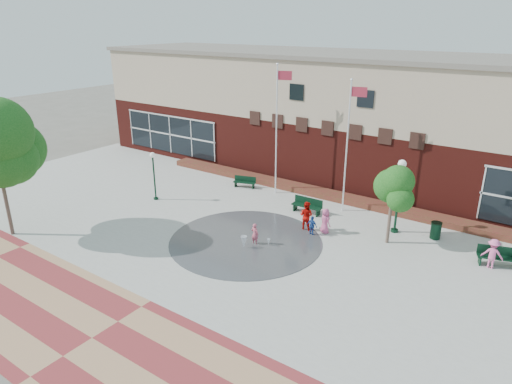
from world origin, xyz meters
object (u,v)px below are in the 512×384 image
Objects in this scene: flagpole_left at (277,124)px; child_splash at (255,234)px; flagpole_right at (348,140)px; bench_left at (245,184)px; trash_can at (436,230)px.

flagpole_left is 9.16m from child_splash.
flagpole_left is 1.07× the size of flagpole_right.
child_splash is at bearing -66.93° from bench_left.
flagpole_right is 8.37m from child_splash.
flagpole_left is 7.23× the size of child_splash.
child_splash is (-7.84, -6.31, 0.11)m from trash_can.
flagpole_left reaches higher than trash_can.
flagpole_left is at bearing 174.66° from trash_can.
flagpole_left reaches higher than flagpole_right.
flagpole_left is 5.28m from flagpole_right.
bench_left is 1.38× the size of child_splash.
bench_left is at bearing 170.60° from flagpole_left.
flagpole_right is 7.25m from trash_can.
flagpole_right is at bearing 172.57° from trash_can.
bench_left is 1.72× the size of trash_can.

